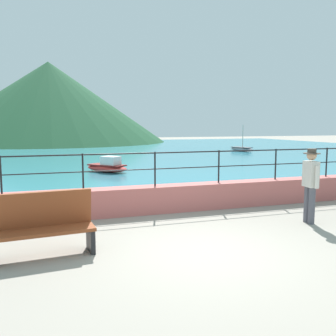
{
  "coord_description": "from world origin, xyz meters",
  "views": [
    {
      "loc": [
        -2.63,
        -5.79,
        2.28
      ],
      "look_at": [
        0.52,
        3.7,
        1.1
      ],
      "focal_mm": 38.71,
      "sensor_mm": 36.0,
      "label": 1
    }
  ],
  "objects_px": {
    "boat_0": "(242,149)",
    "boat_2": "(108,166)",
    "person_walking": "(310,182)",
    "bench_main": "(44,224)"
  },
  "relations": [
    {
      "from": "person_walking",
      "to": "boat_2",
      "type": "relative_size",
      "value": 0.75
    },
    {
      "from": "bench_main",
      "to": "boat_0",
      "type": "distance_m",
      "value": 26.33
    },
    {
      "from": "bench_main",
      "to": "person_walking",
      "type": "distance_m",
      "value": 5.91
    },
    {
      "from": "bench_main",
      "to": "boat_0",
      "type": "relative_size",
      "value": 0.71
    },
    {
      "from": "boat_2",
      "to": "bench_main",
      "type": "bearing_deg",
      "value": -104.68
    },
    {
      "from": "boat_0",
      "to": "boat_2",
      "type": "xyz_separation_m",
      "value": [
        -13.15,
        -10.29,
        0.06
      ]
    },
    {
      "from": "person_walking",
      "to": "boat_0",
      "type": "bearing_deg",
      "value": 64.04
    },
    {
      "from": "boat_0",
      "to": "boat_2",
      "type": "bearing_deg",
      "value": -141.94
    },
    {
      "from": "bench_main",
      "to": "boat_2",
      "type": "relative_size",
      "value": 0.75
    },
    {
      "from": "person_walking",
      "to": "boat_2",
      "type": "xyz_separation_m",
      "value": [
        -3.09,
        10.37,
        -0.65
      ]
    }
  ]
}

